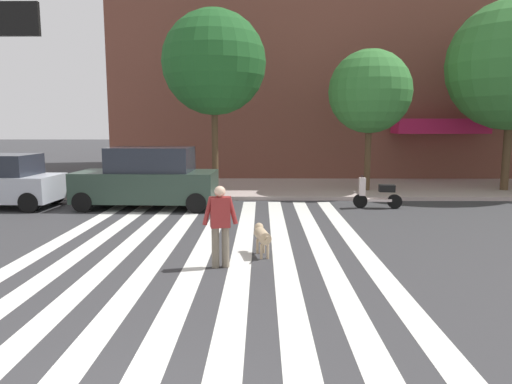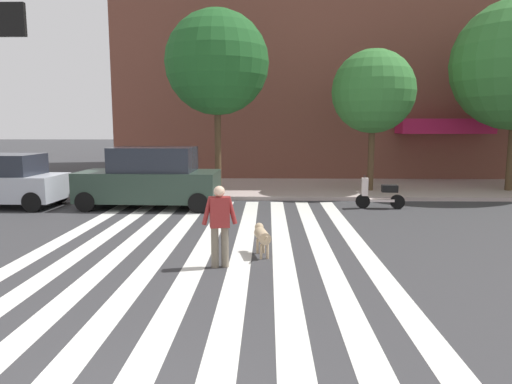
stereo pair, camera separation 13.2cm
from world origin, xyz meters
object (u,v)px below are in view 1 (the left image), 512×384
at_px(dog_on_leash, 262,235).
at_px(street_tree_middle, 370,92).
at_px(parked_car_behind_first, 148,179).
at_px(pedestrian_dog_walker, 220,222).
at_px(street_tree_nearest, 214,63).
at_px(parked_scooter, 378,194).

bearing_deg(dog_on_leash, street_tree_middle, 64.98).
bearing_deg(parked_car_behind_first, pedestrian_dog_walker, -65.55).
height_order(street_tree_nearest, dog_on_leash, street_tree_nearest).
bearing_deg(street_tree_nearest, parked_scooter, -23.90).
xyz_separation_m(parked_car_behind_first, parked_scooter, (7.81, -0.01, -0.52)).
relative_size(street_tree_nearest, street_tree_middle, 1.24).
distance_m(street_tree_nearest, dog_on_leash, 9.79).
bearing_deg(dog_on_leash, pedestrian_dog_walker, -133.32).
relative_size(parked_scooter, pedestrian_dog_walker, 1.00).
bearing_deg(parked_car_behind_first, parked_scooter, -0.09).
bearing_deg(parked_scooter, street_tree_nearest, 156.10).
bearing_deg(street_tree_middle, parked_car_behind_first, -157.38).
relative_size(parked_scooter, street_tree_nearest, 0.23).
distance_m(street_tree_nearest, street_tree_middle, 6.30).
distance_m(parked_car_behind_first, parked_scooter, 7.83).
bearing_deg(street_tree_nearest, dog_on_leash, -77.67).
xyz_separation_m(parked_car_behind_first, street_tree_nearest, (2.05, 2.54, 4.15)).
distance_m(street_tree_middle, dog_on_leash, 10.87).
bearing_deg(dog_on_leash, parked_car_behind_first, 123.57).
height_order(pedestrian_dog_walker, dog_on_leash, pedestrian_dog_walker).
distance_m(street_tree_middle, pedestrian_dog_walker, 11.82).
xyz_separation_m(parked_scooter, street_tree_middle, (0.40, 3.43, 3.65)).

